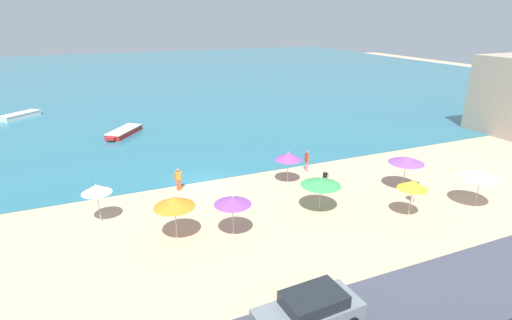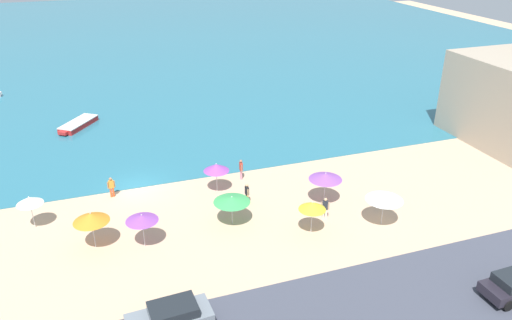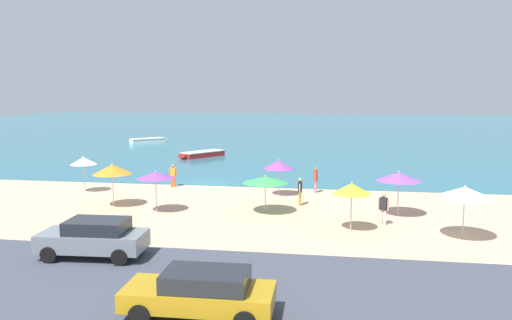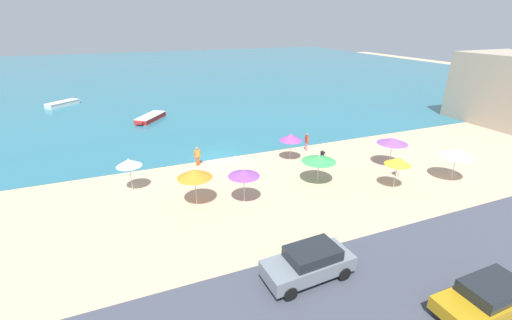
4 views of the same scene
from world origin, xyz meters
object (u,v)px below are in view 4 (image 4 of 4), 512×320
(beach_umbrella_8, at_px, (244,173))
(bather_1, at_px, (307,141))
(beach_umbrella_3, at_px, (457,153))
(beach_umbrella_7, at_px, (393,141))
(bather_0, at_px, (197,155))
(beach_umbrella_5, at_px, (291,137))
(beach_umbrella_2, at_px, (319,159))
(bather_3, at_px, (400,166))
(parked_car_1, at_px, (309,263))
(skiff_nearshore, at_px, (63,104))
(skiff_offshore, at_px, (150,118))
(beach_umbrella_4, at_px, (195,174))
(beach_umbrella_9, at_px, (398,161))
(bather_2, at_px, (323,157))
(parked_car_3, at_px, (488,297))
(beach_umbrella_0, at_px, (129,163))

(beach_umbrella_8, height_order, bather_1, beach_umbrella_8)
(beach_umbrella_3, bearing_deg, beach_umbrella_7, 121.66)
(bather_0, bearing_deg, beach_umbrella_5, -12.83)
(beach_umbrella_7, relative_size, bather_0, 1.52)
(beach_umbrella_2, bearing_deg, bather_0, 138.94)
(beach_umbrella_3, xyz_separation_m, bather_3, (-3.33, 1.86, -1.23))
(parked_car_1, bearing_deg, beach_umbrella_2, 55.99)
(skiff_nearshore, bearing_deg, beach_umbrella_8, -68.28)
(beach_umbrella_8, relative_size, skiff_offshore, 0.50)
(beach_umbrella_5, height_order, skiff_nearshore, beach_umbrella_5)
(beach_umbrella_4, height_order, skiff_nearshore, beach_umbrella_4)
(beach_umbrella_3, relative_size, bather_1, 1.49)
(beach_umbrella_5, bearing_deg, beach_umbrella_2, -92.52)
(beach_umbrella_9, height_order, skiff_nearshore, beach_umbrella_9)
(beach_umbrella_4, bearing_deg, bather_3, -6.55)
(bather_1, bearing_deg, parked_car_1, -119.72)
(bather_2, bearing_deg, beach_umbrella_3, -35.61)
(bather_2, bearing_deg, parked_car_1, -125.13)
(beach_umbrella_5, distance_m, bather_0, 7.82)
(beach_umbrella_8, distance_m, parked_car_3, 13.58)
(beach_umbrella_5, bearing_deg, skiff_nearshore, 124.38)
(bather_1, xyz_separation_m, bather_3, (3.62, -7.48, -0.03))
(beach_umbrella_2, relative_size, beach_umbrella_5, 1.06)
(beach_umbrella_5, xyz_separation_m, skiff_offshore, (-9.60, 17.11, -1.66))
(beach_umbrella_3, distance_m, bather_2, 9.57)
(beach_umbrella_7, distance_m, parked_car_1, 15.65)
(beach_umbrella_2, height_order, skiff_nearshore, beach_umbrella_2)
(beach_umbrella_2, distance_m, parked_car_3, 12.95)
(beach_umbrella_3, distance_m, beach_umbrella_5, 12.28)
(beach_umbrella_3, relative_size, beach_umbrella_7, 1.03)
(parked_car_1, relative_size, skiff_offshore, 0.90)
(beach_umbrella_7, xyz_separation_m, bather_0, (-14.43, 5.91, -1.23))
(beach_umbrella_9, relative_size, parked_car_3, 0.54)
(beach_umbrella_3, bearing_deg, parked_car_1, -161.52)
(beach_umbrella_3, height_order, bather_1, beach_umbrella_3)
(beach_umbrella_0, distance_m, beach_umbrella_3, 23.19)
(beach_umbrella_9, xyz_separation_m, parked_car_3, (-4.64, -10.09, -1.25))
(beach_umbrella_5, bearing_deg, beach_umbrella_7, -31.34)
(skiff_offshore, bearing_deg, beach_umbrella_8, -81.32)
(beach_umbrella_0, relative_size, bather_2, 1.47)
(beach_umbrella_2, height_order, bather_3, beach_umbrella_2)
(beach_umbrella_2, bearing_deg, beach_umbrella_9, -31.93)
(bather_0, bearing_deg, parked_car_1, -83.70)
(beach_umbrella_5, relative_size, bather_1, 1.39)
(beach_umbrella_3, bearing_deg, bather_0, 149.83)
(bather_2, xyz_separation_m, bather_3, (4.39, -3.66, -0.00))
(beach_umbrella_4, xyz_separation_m, beach_umbrella_9, (13.40, -3.02, -0.11))
(beach_umbrella_4, xyz_separation_m, bather_1, (11.41, 5.75, -1.22))
(beach_umbrella_0, bearing_deg, beach_umbrella_5, 3.77)
(beach_umbrella_5, distance_m, beach_umbrella_7, 8.06)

